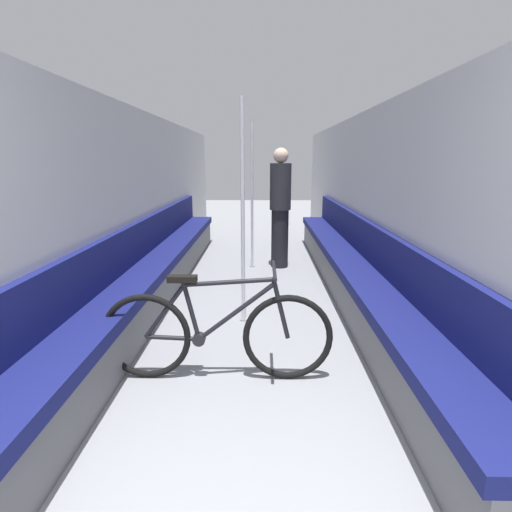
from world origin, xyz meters
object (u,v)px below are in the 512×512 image
Objects in this scene: bench_seat_row_right at (352,272)px; grab_pole_far at (243,218)px; bicycle at (216,334)px; grab_pole_near at (252,198)px; passenger_standing at (280,207)px; bench_seat_row_left at (156,271)px.

grab_pole_far reaches higher than bench_seat_row_right.
bicycle is (-1.34, -1.76, 0.04)m from bench_seat_row_right.
grab_pole_near is at bearing 94.63° from bicycle.
grab_pole_far is (0.14, 1.07, 0.67)m from bicycle.
grab_pole_near reaches higher than bicycle.
grab_pole_far is at bearing 90.37° from bicycle.
passenger_standing reaches higher than bicycle.
grab_pole_near is (-1.16, 1.32, 0.71)m from bench_seat_row_right.
bicycle is at bearing -97.52° from grab_pole_far.
bench_seat_row_right reaches higher than bicycle.
grab_pole_near reaches higher than bench_seat_row_right.
grab_pole_far reaches higher than passenger_standing.
bicycle is at bearing -63.36° from bench_seat_row_left.
passenger_standing is (0.58, 3.10, 0.53)m from bicycle.
bench_seat_row_right is 1.90m from grab_pole_near.
bench_seat_row_right is at bearing 60.74° from bicycle.
bench_seat_row_right is 3.90× the size of bicycle.
bicycle is at bearing -93.26° from grab_pole_near.
grab_pole_far is at bearing 135.27° from passenger_standing.
bicycle is 1.27m from grab_pole_far.
bench_seat_row_left and bench_seat_row_right have the same top height.
bicycle is 3.16m from grab_pole_near.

